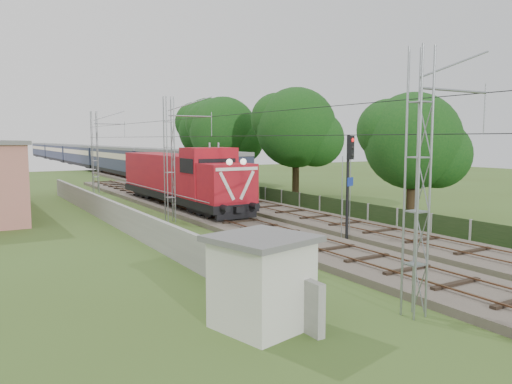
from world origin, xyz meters
TOP-DOWN VIEW (x-y plane):
  - ground at (0.00, 0.00)m, footprint 140.00×140.00m
  - track_main at (0.00, 7.00)m, footprint 4.20×70.00m
  - track_side at (5.00, 20.00)m, footprint 4.20×80.00m
  - catenary at (-2.95, 12.00)m, footprint 3.31×70.00m
  - boundary_wall at (-6.50, 12.00)m, footprint 0.25×40.00m
  - fence at (8.00, 3.00)m, footprint 0.12×32.00m
  - locomotive at (0.00, 17.53)m, footprint 3.22×18.39m
  - coach_rake at (5.00, 75.17)m, footprint 3.09×115.48m
  - signal_post at (2.86, 1.61)m, footprint 0.58×0.48m
  - relay_hut at (-7.40, -6.41)m, footprint 3.10×3.10m
  - tree_a at (9.94, 3.69)m, footprint 6.35×6.05m
  - tree_b at (12.49, 19.75)m, footprint 7.76×7.39m
  - tree_c at (9.77, 29.16)m, footprint 7.52×7.17m
  - tree_d at (11.94, 36.98)m, footprint 7.91×7.53m

SIDE VIEW (x-z plane):
  - ground at x=0.00m, z-range 0.00..0.00m
  - track_main at x=0.00m, z-range -0.04..0.41m
  - track_side at x=5.00m, z-range -0.04..0.41m
  - fence at x=8.00m, z-range 0.00..1.20m
  - boundary_wall at x=-6.50m, z-range 0.00..1.50m
  - relay_hut at x=-7.40m, z-range 0.01..2.66m
  - locomotive at x=0.00m, z-range 0.04..4.71m
  - coach_rake at x=5.00m, z-range 0.77..4.34m
  - signal_post at x=2.86m, z-range 1.04..6.59m
  - catenary at x=-2.95m, z-range 0.05..8.05m
  - tree_a at x=9.94m, z-range 1.02..9.25m
  - tree_c at x=9.77m, z-range 1.21..10.96m
  - tree_b at x=12.49m, z-range 1.24..11.30m
  - tree_d at x=11.94m, z-range 1.27..11.52m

